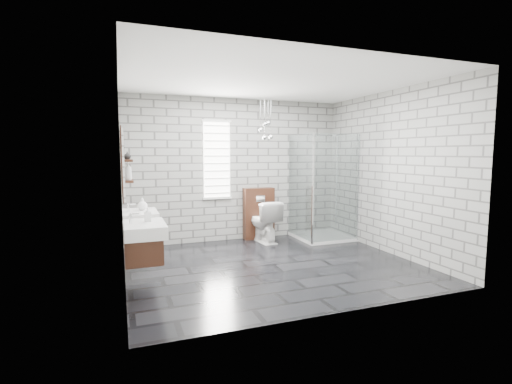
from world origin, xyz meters
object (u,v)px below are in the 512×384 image
vanity_right (137,218)px  cistern_panel (259,213)px  toilet (264,221)px  vanity_left (141,231)px  shower_enclosure (321,214)px

vanity_right → cistern_panel: vanity_right is taller
vanity_right → toilet: (2.32, 0.96, -0.36)m
cistern_panel → toilet: 0.30m
cistern_panel → toilet: bearing=-90.0°
vanity_left → vanity_right: bearing=90.0°
vanity_right → cistern_panel: size_ratio=1.57×
cistern_panel → vanity_right: bearing=-151.9°
vanity_left → toilet: size_ratio=1.99×
vanity_left → cistern_panel: vanity_left is taller
vanity_right → toilet: bearing=22.4°
cistern_panel → vanity_left: bearing=-136.5°
vanity_left → toilet: (2.32, 1.92, -0.36)m
cistern_panel → shower_enclosure: 1.21m
vanity_right → shower_enclosure: size_ratio=0.77×
shower_enclosure → toilet: (-1.09, 0.23, -0.11)m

